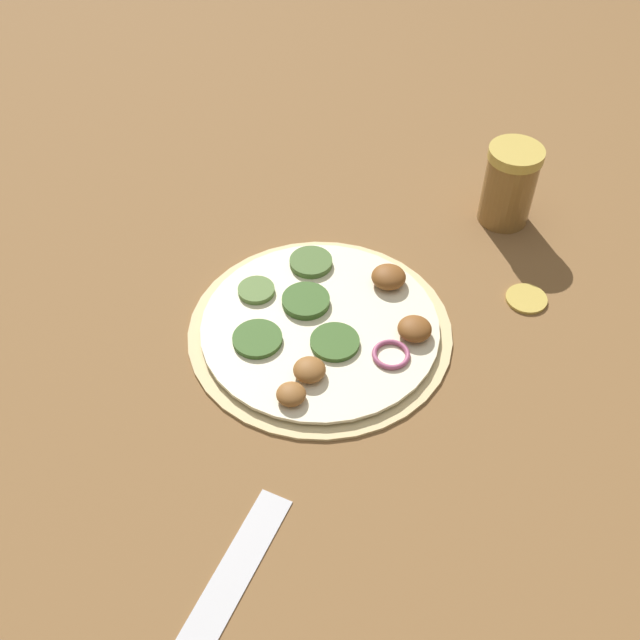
% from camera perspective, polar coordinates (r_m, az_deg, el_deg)
% --- Properties ---
extents(ground_plane, '(3.00, 3.00, 0.00)m').
position_cam_1_polar(ground_plane, '(0.77, 0.00, -0.84)').
color(ground_plane, brown).
extents(pizza, '(0.27, 0.27, 0.03)m').
position_cam_1_polar(pizza, '(0.76, 0.18, -0.45)').
color(pizza, beige).
rests_on(pizza, ground_plane).
extents(spice_jar, '(0.06, 0.06, 0.10)m').
position_cam_1_polar(spice_jar, '(0.90, 14.23, 9.96)').
color(spice_jar, olive).
rests_on(spice_jar, ground_plane).
extents(loose_cap, '(0.04, 0.04, 0.01)m').
position_cam_1_polar(loose_cap, '(0.83, 15.47, 1.66)').
color(loose_cap, gold).
rests_on(loose_cap, ground_plane).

